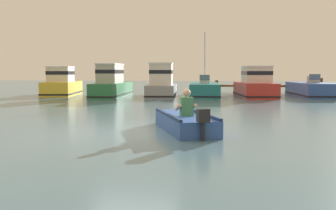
% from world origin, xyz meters
% --- Properties ---
extents(ground_plane, '(120.00, 120.00, 0.00)m').
position_xyz_m(ground_plane, '(0.00, 0.00, 0.00)').
color(ground_plane, slate).
extents(wooden_dock, '(12.39, 1.57, 1.25)m').
position_xyz_m(wooden_dock, '(8.26, 19.89, 0.59)').
color(wooden_dock, brown).
rests_on(wooden_dock, ground).
extents(rowboat_with_person, '(2.07, 3.64, 1.19)m').
position_xyz_m(rowboat_with_person, '(1.43, 0.29, 0.25)').
color(rowboat_with_person, '#2D519E').
rests_on(rowboat_with_person, ground).
extents(moored_boat_yellow, '(2.67, 5.20, 2.04)m').
position_xyz_m(moored_boat_yellow, '(-8.48, 15.57, 0.76)').
color(moored_boat_yellow, gold).
rests_on(moored_boat_yellow, ground).
extents(moored_boat_green, '(1.89, 6.86, 2.20)m').
position_xyz_m(moored_boat_green, '(-4.61, 14.69, 0.81)').
color(moored_boat_green, '#287042').
rests_on(moored_boat_green, ground).
extents(moored_boat_grey, '(2.19, 5.42, 2.25)m').
position_xyz_m(moored_boat_grey, '(-1.27, 15.13, 0.82)').
color(moored_boat_grey, gray).
rests_on(moored_boat_grey, ground).
extents(moored_boat_teal, '(2.15, 6.19, 4.33)m').
position_xyz_m(moored_boat_teal, '(1.59, 15.71, 0.43)').
color(moored_boat_teal, '#1E727A').
rests_on(moored_boat_teal, ground).
extents(moored_boat_red, '(2.58, 5.39, 2.05)m').
position_xyz_m(moored_boat_red, '(4.92, 15.17, 0.76)').
color(moored_boat_red, '#B72D28').
rests_on(moored_boat_red, ground).
extents(moored_boat_blue, '(2.42, 5.96, 1.51)m').
position_xyz_m(moored_boat_blue, '(8.75, 16.33, 0.45)').
color(moored_boat_blue, '#2D519E').
rests_on(moored_boat_blue, ground).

